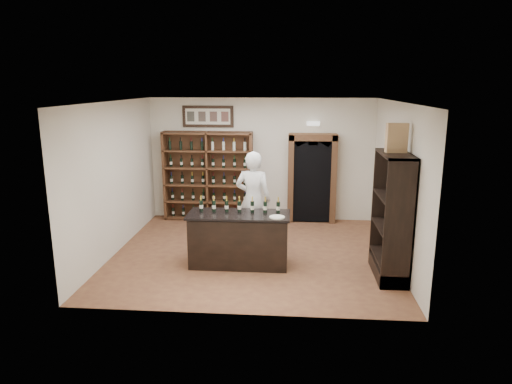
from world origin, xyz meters
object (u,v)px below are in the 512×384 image
(side_cabinet, at_px, (392,235))
(wine_shelf, at_px, (208,176))
(shopkeeper, at_px, (253,200))
(wine_crate, at_px, (397,138))
(tasting_counter, at_px, (239,240))
(counter_bottle_0, at_px, (201,206))

(side_cabinet, bearing_deg, wine_shelf, 139.79)
(shopkeeper, bearing_deg, side_cabinet, 161.05)
(shopkeeper, height_order, wine_crate, wine_crate)
(tasting_counter, distance_m, counter_bottle_0, 0.95)
(wine_shelf, relative_size, shopkeeper, 1.09)
(tasting_counter, height_order, counter_bottle_0, counter_bottle_0)
(wine_shelf, bearing_deg, counter_bottle_0, -82.33)
(side_cabinet, bearing_deg, shopkeeper, 152.73)
(side_cabinet, distance_m, shopkeeper, 2.87)
(counter_bottle_0, distance_m, shopkeeper, 1.28)
(wine_shelf, xyz_separation_m, shopkeeper, (1.28, -1.92, -0.09))
(side_cabinet, relative_size, wine_crate, 4.48)
(counter_bottle_0, relative_size, wine_crate, 0.61)
(wine_shelf, distance_m, shopkeeper, 2.31)
(wine_crate, bearing_deg, shopkeeper, 149.31)
(side_cabinet, height_order, shopkeeper, side_cabinet)
(wine_shelf, height_order, shopkeeper, wine_shelf)
(side_cabinet, distance_m, wine_crate, 1.69)
(wine_crate, bearing_deg, wine_shelf, 135.81)
(tasting_counter, bearing_deg, wine_shelf, 110.56)
(tasting_counter, bearing_deg, wine_crate, -4.94)
(wine_shelf, distance_m, tasting_counter, 3.19)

